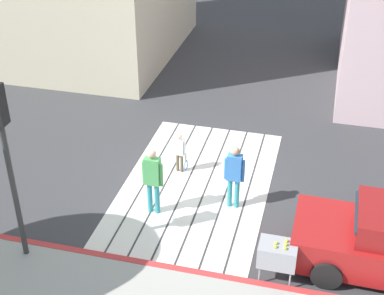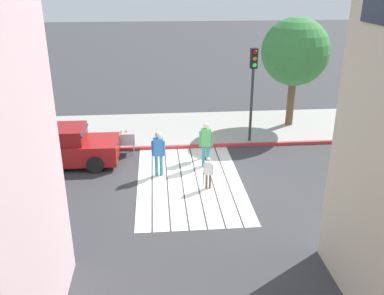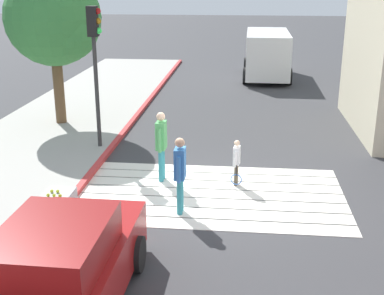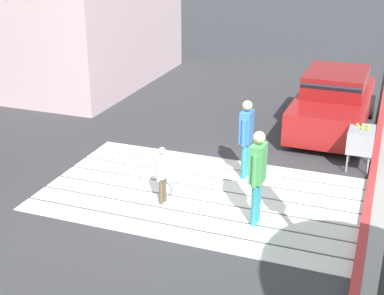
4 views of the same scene
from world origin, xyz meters
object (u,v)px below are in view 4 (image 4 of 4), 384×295
(tennis_ball_cart, at_px, (361,139))
(pedestrian_adult_trailing, at_px, (246,134))
(pedestrian_child_with_racket, at_px, (163,172))
(car_parked_near_curb, at_px, (333,103))
(pedestrian_adult_lead, at_px, (258,171))

(tennis_ball_cart, height_order, pedestrian_adult_trailing, pedestrian_adult_trailing)
(tennis_ball_cart, xyz_separation_m, pedestrian_child_with_racket, (3.49, 3.07, -0.03))
(pedestrian_adult_trailing, relative_size, pedestrian_child_with_racket, 1.47)
(car_parked_near_curb, distance_m, pedestrian_adult_trailing, 4.03)
(pedestrian_child_with_racket, bearing_deg, pedestrian_adult_trailing, -125.18)
(car_parked_near_curb, height_order, tennis_ball_cart, car_parked_near_curb)
(pedestrian_adult_lead, distance_m, pedestrian_child_with_racket, 1.96)
(car_parked_near_curb, height_order, pedestrian_child_with_racket, car_parked_near_curb)
(tennis_ball_cart, bearing_deg, car_parked_near_curb, -69.58)
(tennis_ball_cart, relative_size, pedestrian_adult_trailing, 0.58)
(car_parked_near_curb, bearing_deg, pedestrian_child_with_racket, 64.76)
(tennis_ball_cart, distance_m, pedestrian_adult_lead, 3.60)
(tennis_ball_cart, height_order, pedestrian_child_with_racket, pedestrian_child_with_racket)
(pedestrian_adult_lead, relative_size, pedestrian_child_with_racket, 1.52)
(tennis_ball_cart, distance_m, pedestrian_child_with_racket, 4.65)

